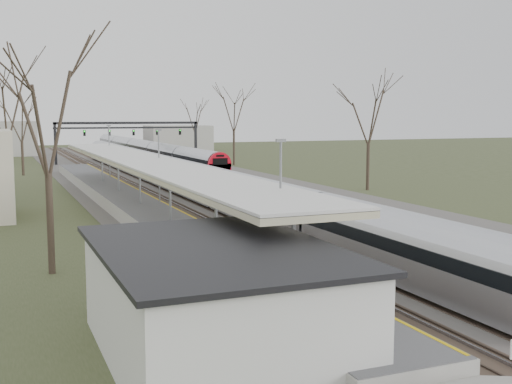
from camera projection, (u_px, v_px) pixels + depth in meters
track_bed at (186, 182)px, 66.50m from camera, size 24.00×160.00×0.22m
platform at (130, 205)px, 46.86m from camera, size 3.50×69.00×1.00m
canopy at (143, 162)px, 42.31m from camera, size 4.10×50.00×3.11m
station_building at (215, 304)px, 18.33m from camera, size 6.00×9.00×3.20m
signal_gantry at (128, 130)px, 93.47m from camera, size 21.00×0.59×6.08m
tree_west_near at (46, 108)px, 27.36m from camera, size 5.00×5.00×10.30m
tree_west_far at (6, 103)px, 52.61m from camera, size 5.50×5.50×11.33m
tree_east_far at (369, 112)px, 58.89m from camera, size 5.00×5.00×10.30m
train_near at (173, 174)px, 60.61m from camera, size 2.62×90.21×3.05m
train_far at (144, 150)px, 103.57m from camera, size 2.62×75.21×3.05m
passenger at (245, 251)px, 24.67m from camera, size 0.37×0.57×1.55m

